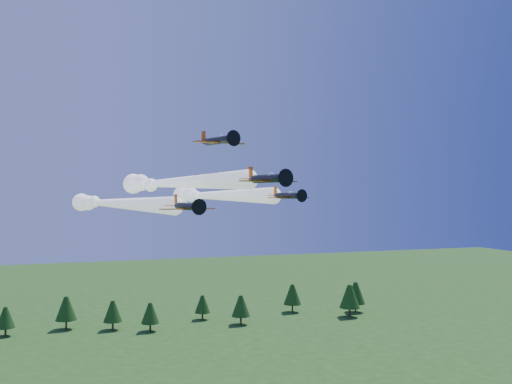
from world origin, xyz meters
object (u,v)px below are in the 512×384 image
object	(u,v)px
plane_lead	(171,183)
plane_right	(211,195)
plane_slot	(218,141)
plane_left	(111,203)

from	to	relation	value
plane_lead	plane_right	distance (m)	12.63
plane_right	plane_slot	world-z (taller)	plane_slot
plane_left	plane_slot	xyz separation A→B (m)	(12.45, -25.99, 9.31)
plane_lead	plane_slot	bearing A→B (deg)	-82.47
plane_lead	plane_left	distance (m)	16.43
plane_lead	plane_slot	xyz separation A→B (m)	(4.48, -12.04, 5.88)
plane_left	plane_right	bearing A→B (deg)	-29.00
plane_left	plane_right	distance (m)	17.95
plane_lead	plane_left	bearing A→B (deg)	106.85
plane_left	plane_right	size ratio (longest dim) A/B	1.43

